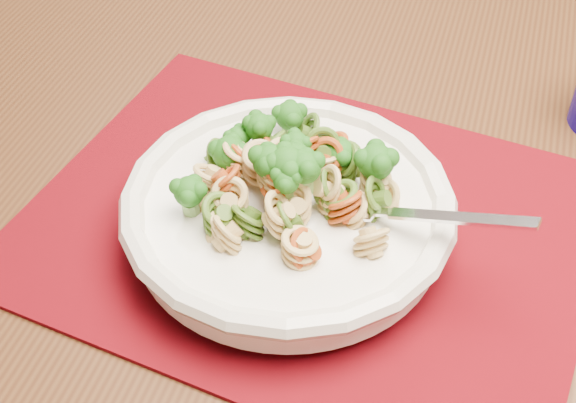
{
  "coord_description": "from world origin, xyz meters",
  "views": [
    {
      "loc": [
        -0.16,
        -0.72,
        1.18
      ],
      "look_at": [
        -0.16,
        -0.27,
        0.75
      ],
      "focal_mm": 50.0,
      "sensor_mm": 36.0,
      "label": 1
    }
  ],
  "objects": [
    {
      "name": "pasta_bowl",
      "position": [
        -0.16,
        -0.27,
        0.74
      ],
      "size": [
        0.26,
        0.26,
        0.05
      ],
      "color": "white",
      "rests_on": "placemat"
    },
    {
      "name": "fork",
      "position": [
        -0.11,
        -0.29,
        0.75
      ],
      "size": [
        0.17,
        0.11,
        0.08
      ],
      "primitive_type": null,
      "rotation": [
        0.0,
        -0.35,
        -0.49
      ],
      "color": "silver",
      "rests_on": "pasta_bowl"
    },
    {
      "name": "pasta_broccoli_heap",
      "position": [
        -0.16,
        -0.27,
        0.75
      ],
      "size": [
        0.22,
        0.22,
        0.06
      ],
      "primitive_type": null,
      "color": "tan",
      "rests_on": "pasta_bowl"
    },
    {
      "name": "placemat",
      "position": [
        -0.15,
        -0.26,
        0.71
      ],
      "size": [
        0.55,
        0.5,
        0.0
      ],
      "primitive_type": "cube",
      "rotation": [
        0.0,
        0.0,
        -0.42
      ],
      "color": "#61040B",
      "rests_on": "dining_table"
    },
    {
      "name": "dining_table",
      "position": [
        -0.16,
        -0.2,
        0.61
      ],
      "size": [
        1.55,
        1.22,
        0.71
      ],
      "rotation": [
        0.0,
        0.0,
        -0.29
      ],
      "color": "#482A14",
      "rests_on": "ground"
    }
  ]
}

